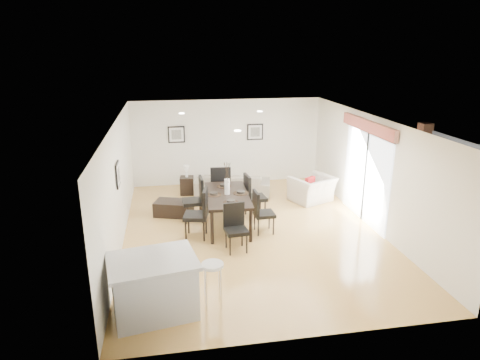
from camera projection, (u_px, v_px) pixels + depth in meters
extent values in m
plane|color=tan|center=(251.00, 232.00, 10.31)|extent=(8.00, 8.00, 0.00)
cube|color=white|center=(227.00, 142.00, 13.67)|extent=(6.00, 0.04, 2.70)
cube|color=white|center=(306.00, 259.00, 6.14)|extent=(6.00, 0.04, 2.70)
cube|color=white|center=(118.00, 185.00, 9.42)|extent=(0.04, 8.00, 2.70)
cube|color=white|center=(373.00, 172.00, 10.39)|extent=(0.04, 8.00, 2.70)
cube|color=white|center=(252.00, 120.00, 9.50)|extent=(6.00, 8.00, 0.02)
imported|color=gray|center=(233.00, 184.00, 12.83)|extent=(2.37, 1.39, 0.65)
imported|color=beige|center=(312.00, 189.00, 12.24)|extent=(1.42, 1.35, 0.73)
imported|color=#355725|center=(473.00, 211.00, 10.79)|extent=(0.67, 0.63, 0.59)
imported|color=#355725|center=(437.00, 192.00, 12.21)|extent=(0.33, 0.33, 0.58)
cube|color=black|center=(227.00, 195.00, 10.38)|extent=(1.10, 2.07, 0.07)
cylinder|color=black|center=(212.00, 228.00, 9.56)|extent=(0.08, 0.08, 0.78)
cylinder|color=black|center=(207.00, 199.00, 11.35)|extent=(0.08, 0.08, 0.78)
cylinder|color=black|center=(251.00, 226.00, 9.67)|extent=(0.08, 0.08, 0.78)
cylinder|color=black|center=(240.00, 198.00, 11.46)|extent=(0.08, 0.08, 0.78)
cube|color=black|center=(196.00, 216.00, 9.86)|extent=(0.63, 0.63, 0.09)
cube|color=black|center=(205.00, 202.00, 9.75)|extent=(0.18, 0.54, 0.64)
cylinder|color=black|center=(189.00, 224.00, 10.15)|extent=(0.04, 0.04, 0.49)
cylinder|color=black|center=(206.00, 224.00, 10.14)|extent=(0.04, 0.04, 0.49)
cylinder|color=black|center=(186.00, 231.00, 9.75)|extent=(0.04, 0.04, 0.49)
cylinder|color=black|center=(204.00, 231.00, 9.74)|extent=(0.04, 0.04, 0.49)
cube|color=black|center=(193.00, 202.00, 10.82)|extent=(0.53, 0.53, 0.09)
cube|color=black|center=(201.00, 189.00, 10.76)|extent=(0.09, 0.51, 0.61)
cylinder|color=black|center=(185.00, 210.00, 11.05)|extent=(0.04, 0.04, 0.47)
cylinder|color=black|center=(200.00, 209.00, 11.13)|extent=(0.04, 0.04, 0.47)
cylinder|color=black|center=(186.00, 215.00, 10.67)|extent=(0.04, 0.04, 0.47)
cylinder|color=black|center=(202.00, 214.00, 10.75)|extent=(0.04, 0.04, 0.47)
cube|color=black|center=(264.00, 214.00, 10.14)|extent=(0.49, 0.49, 0.08)
cube|color=black|center=(256.00, 203.00, 10.01)|extent=(0.08, 0.47, 0.56)
cylinder|color=black|center=(273.00, 226.00, 10.08)|extent=(0.04, 0.04, 0.43)
cylinder|color=black|center=(258.00, 228.00, 10.01)|extent=(0.04, 0.04, 0.43)
cylinder|color=black|center=(269.00, 220.00, 10.43)|extent=(0.04, 0.04, 0.43)
cylinder|color=black|center=(255.00, 222.00, 10.35)|extent=(0.04, 0.04, 0.43)
cube|color=black|center=(255.00, 198.00, 11.08)|extent=(0.56, 0.56, 0.09)
cube|color=black|center=(247.00, 187.00, 10.93)|extent=(0.12, 0.52, 0.62)
cylinder|color=black|center=(265.00, 210.00, 11.03)|extent=(0.04, 0.04, 0.47)
cylinder|color=black|center=(250.00, 211.00, 10.93)|extent=(0.04, 0.04, 0.47)
cylinder|color=black|center=(260.00, 205.00, 11.40)|extent=(0.04, 0.04, 0.47)
cylinder|color=black|center=(246.00, 206.00, 11.30)|extent=(0.04, 0.04, 0.47)
cube|color=black|center=(236.00, 231.00, 9.22)|extent=(0.51, 0.51, 0.08)
cube|color=black|center=(234.00, 215.00, 9.32)|extent=(0.47, 0.11, 0.56)
cylinder|color=black|center=(230.00, 246.00, 9.08)|extent=(0.04, 0.04, 0.43)
cylinder|color=black|center=(226.00, 239.00, 9.42)|extent=(0.04, 0.04, 0.43)
cylinder|color=black|center=(247.00, 244.00, 9.17)|extent=(0.04, 0.04, 0.43)
cylinder|color=black|center=(242.00, 237.00, 9.51)|extent=(0.04, 0.04, 0.43)
cube|color=black|center=(220.00, 188.00, 11.73)|extent=(0.58, 0.58, 0.09)
cube|color=black|center=(221.00, 179.00, 11.41)|extent=(0.55, 0.11, 0.65)
cylinder|color=black|center=(228.00, 196.00, 12.04)|extent=(0.04, 0.04, 0.49)
cylinder|color=black|center=(229.00, 201.00, 11.64)|extent=(0.04, 0.04, 0.49)
cylinder|color=black|center=(212.00, 196.00, 12.00)|extent=(0.04, 0.04, 0.49)
cylinder|color=black|center=(213.00, 201.00, 11.60)|extent=(0.04, 0.04, 0.49)
cylinder|color=white|center=(227.00, 187.00, 10.32)|extent=(0.13, 0.13, 0.39)
cylinder|color=black|center=(241.00, 193.00, 10.43)|extent=(0.37, 0.37, 0.01)
cylinder|color=black|center=(241.00, 192.00, 10.42)|extent=(0.20, 0.20, 0.06)
cylinder|color=black|center=(224.00, 186.00, 10.94)|extent=(0.37, 0.37, 0.01)
cylinder|color=black|center=(224.00, 185.00, 10.93)|extent=(0.20, 0.20, 0.06)
cylinder|color=black|center=(214.00, 195.00, 10.32)|extent=(0.37, 0.37, 0.01)
cylinder|color=black|center=(214.00, 193.00, 10.31)|extent=(0.20, 0.20, 0.06)
cylinder|color=black|center=(231.00, 202.00, 9.80)|extent=(0.37, 0.37, 0.01)
cylinder|color=black|center=(231.00, 201.00, 9.79)|extent=(0.20, 0.20, 0.06)
cube|color=black|center=(174.00, 208.00, 11.28)|extent=(1.10, 0.85, 0.39)
cube|color=black|center=(187.00, 185.00, 12.87)|extent=(0.44, 0.44, 0.53)
cylinder|color=white|center=(187.00, 175.00, 12.77)|extent=(0.08, 0.08, 0.15)
cone|color=beige|center=(186.00, 169.00, 12.71)|extent=(0.19, 0.19, 0.20)
cube|color=maroon|center=(310.00, 183.00, 12.06)|extent=(0.34, 0.29, 0.34)
cube|color=#B8B8BA|center=(154.00, 288.00, 7.05)|extent=(1.46, 1.19, 0.92)
cube|color=#B6B6B9|center=(152.00, 261.00, 6.90)|extent=(1.58, 1.32, 0.07)
cylinder|color=silver|center=(212.00, 265.00, 7.11)|extent=(0.38, 0.38, 0.06)
cylinder|color=silver|center=(219.00, 282.00, 7.37)|extent=(0.03, 0.03, 0.80)
cylinder|color=silver|center=(205.00, 283.00, 7.33)|extent=(0.03, 0.03, 0.80)
cylinder|color=silver|center=(206.00, 291.00, 7.09)|extent=(0.03, 0.03, 0.80)
cylinder|color=silver|center=(221.00, 289.00, 7.13)|extent=(0.03, 0.03, 0.80)
cube|color=black|center=(176.00, 135.00, 13.29)|extent=(0.52, 0.03, 0.52)
cube|color=white|center=(176.00, 135.00, 13.29)|extent=(0.44, 0.04, 0.44)
cube|color=#5B5A55|center=(176.00, 135.00, 13.29)|extent=(0.30, 0.04, 0.30)
cube|color=black|center=(255.00, 132.00, 13.69)|extent=(0.52, 0.03, 0.52)
cube|color=white|center=(255.00, 132.00, 13.69)|extent=(0.44, 0.04, 0.44)
cube|color=#5B5A55|center=(255.00, 132.00, 13.69)|extent=(0.30, 0.04, 0.30)
cube|color=black|center=(118.00, 175.00, 9.14)|extent=(0.03, 0.52, 0.52)
cube|color=white|center=(118.00, 175.00, 9.14)|extent=(0.04, 0.44, 0.44)
cube|color=#5B5A55|center=(118.00, 175.00, 9.14)|extent=(0.04, 0.30, 0.30)
cube|color=white|center=(366.00, 177.00, 10.74)|extent=(0.02, 2.40, 2.25)
cube|color=black|center=(365.00, 177.00, 10.74)|extent=(0.03, 0.05, 2.25)
cube|color=black|center=(369.00, 132.00, 10.39)|extent=(0.03, 2.50, 0.05)
cube|color=maroon|center=(368.00, 126.00, 10.34)|extent=(0.10, 2.70, 0.28)
plane|color=gray|center=(433.00, 214.00, 11.41)|extent=(6.00, 6.00, 0.00)
cube|color=#323235|center=(478.00, 179.00, 11.33)|extent=(0.08, 5.50, 1.80)
cube|color=brown|center=(422.00, 154.00, 13.53)|extent=(0.35, 0.35, 2.00)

